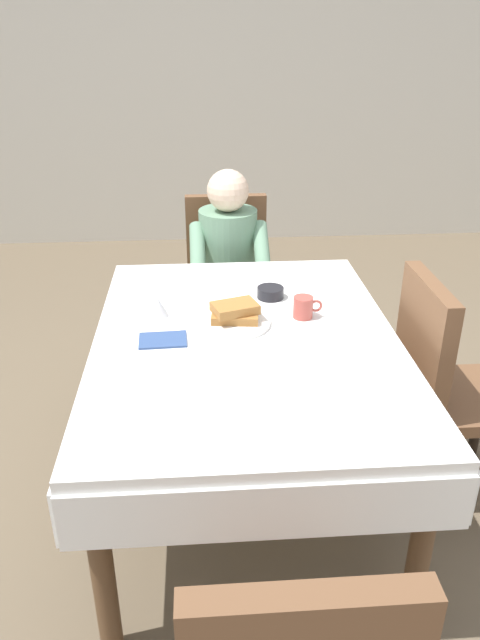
# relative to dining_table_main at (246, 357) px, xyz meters

# --- Properties ---
(ground_plane) EXTENTS (14.00, 14.00, 0.00)m
(ground_plane) POSITION_rel_dining_table_main_xyz_m (0.00, 0.00, -0.65)
(ground_plane) COLOR brown
(back_wall) EXTENTS (12.00, 0.16, 3.20)m
(back_wall) POSITION_rel_dining_table_main_xyz_m (0.00, 3.40, 0.95)
(back_wall) COLOR beige
(back_wall) RESTS_ON ground
(dining_table_main) EXTENTS (1.12, 1.52, 0.74)m
(dining_table_main) POSITION_rel_dining_table_main_xyz_m (0.00, 0.00, 0.00)
(dining_table_main) COLOR white
(dining_table_main) RESTS_ON ground
(chair_diner) EXTENTS (0.44, 0.45, 0.93)m
(chair_diner) POSITION_rel_dining_table_main_xyz_m (-0.01, 1.17, -0.12)
(chair_diner) COLOR brown
(chair_diner) RESTS_ON ground
(diner_person) EXTENTS (0.40, 0.43, 1.12)m
(diner_person) POSITION_rel_dining_table_main_xyz_m (-0.01, 1.01, 0.02)
(diner_person) COLOR gray
(diner_person) RESTS_ON ground
(chair_right_side) EXTENTS (0.45, 0.44, 0.93)m
(chair_right_side) POSITION_rel_dining_table_main_xyz_m (0.77, 0.00, -0.12)
(chair_right_side) COLOR brown
(chair_right_side) RESTS_ON ground
(plate_breakfast) EXTENTS (0.28, 0.28, 0.02)m
(plate_breakfast) POSITION_rel_dining_table_main_xyz_m (-0.04, 0.10, 0.10)
(plate_breakfast) COLOR white
(plate_breakfast) RESTS_ON dining_table_main
(breakfast_stack) EXTENTS (0.19, 0.16, 0.07)m
(breakfast_stack) POSITION_rel_dining_table_main_xyz_m (-0.03, 0.10, 0.14)
(breakfast_stack) COLOR #A36B33
(breakfast_stack) RESTS_ON plate_breakfast
(cup_coffee) EXTENTS (0.11, 0.08, 0.08)m
(cup_coffee) POSITION_rel_dining_table_main_xyz_m (0.23, 0.14, 0.13)
(cup_coffee) COLOR #B24C42
(cup_coffee) RESTS_ON dining_table_main
(bowl_butter) EXTENTS (0.11, 0.11, 0.04)m
(bowl_butter) POSITION_rel_dining_table_main_xyz_m (0.13, 0.33, 0.11)
(bowl_butter) COLOR black
(bowl_butter) RESTS_ON dining_table_main
(syrup_pitcher) EXTENTS (0.08, 0.08, 0.07)m
(syrup_pitcher) POSITION_rel_dining_table_main_xyz_m (-0.32, 0.19, 0.13)
(syrup_pitcher) COLOR silver
(syrup_pitcher) RESTS_ON dining_table_main
(fork_left_of_plate) EXTENTS (0.02, 0.18, 0.00)m
(fork_left_of_plate) POSITION_rel_dining_table_main_xyz_m (-0.23, 0.08, 0.09)
(fork_left_of_plate) COLOR silver
(fork_left_of_plate) RESTS_ON dining_table_main
(knife_right_of_plate) EXTENTS (0.02, 0.20, 0.00)m
(knife_right_of_plate) POSITION_rel_dining_table_main_xyz_m (0.15, 0.08, 0.09)
(knife_right_of_plate) COLOR silver
(knife_right_of_plate) RESTS_ON dining_table_main
(spoon_near_edge) EXTENTS (0.15, 0.03, 0.00)m
(spoon_near_edge) POSITION_rel_dining_table_main_xyz_m (-0.06, -0.20, 0.09)
(spoon_near_edge) COLOR silver
(spoon_near_edge) RESTS_ON dining_table_main
(napkin_folded) EXTENTS (0.18, 0.13, 0.01)m
(napkin_folded) POSITION_rel_dining_table_main_xyz_m (-0.30, -0.02, 0.09)
(napkin_folded) COLOR #334C7F
(napkin_folded) RESTS_ON dining_table_main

